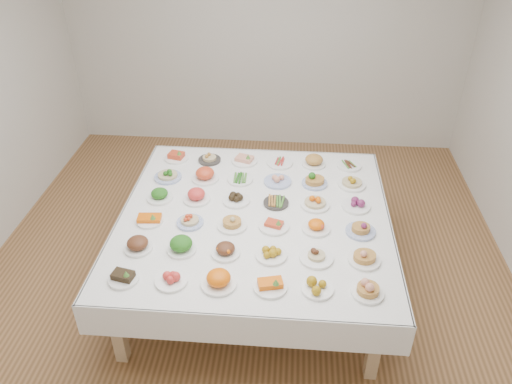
# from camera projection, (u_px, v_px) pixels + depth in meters

# --- Properties ---
(room_envelope) EXTENTS (5.02, 5.02, 2.81)m
(room_envelope) POSITION_uv_depth(u_px,v_px,m) (245.00, 81.00, 3.83)
(room_envelope) COLOR #95663E
(room_envelope) RESTS_ON ground
(display_table) EXTENTS (2.28, 2.28, 0.75)m
(display_table) POSITION_uv_depth(u_px,v_px,m) (255.00, 221.00, 4.25)
(display_table) COLOR white
(display_table) RESTS_ON ground
(dish_0) EXTENTS (0.22, 0.22, 0.10)m
(dish_0) POSITION_uv_depth(u_px,v_px,m) (123.00, 276.00, 3.53)
(dish_0) COLOR white
(dish_0) RESTS_ON display_table
(dish_1) EXTENTS (0.23, 0.23, 0.10)m
(dish_1) POSITION_uv_depth(u_px,v_px,m) (171.00, 278.00, 3.51)
(dish_1) COLOR white
(dish_1) RESTS_ON display_table
(dish_2) EXTENTS (0.25, 0.25, 0.16)m
(dish_2) POSITION_uv_depth(u_px,v_px,m) (218.00, 277.00, 3.47)
(dish_2) COLOR white
(dish_2) RESTS_ON display_table
(dish_3) EXTENTS (0.24, 0.24, 0.11)m
(dish_3) POSITION_uv_depth(u_px,v_px,m) (270.00, 283.00, 3.46)
(dish_3) COLOR white
(dish_3) RESTS_ON display_table
(dish_4) EXTENTS (0.22, 0.22, 0.11)m
(dish_4) POSITION_uv_depth(u_px,v_px,m) (318.00, 285.00, 3.44)
(dish_4) COLOR white
(dish_4) RESTS_ON display_table
(dish_5) EXTENTS (0.23, 0.23, 0.14)m
(dish_5) POSITION_uv_depth(u_px,v_px,m) (368.00, 287.00, 3.40)
(dish_5) COLOR white
(dish_5) RESTS_ON display_table
(dish_6) EXTENTS (0.22, 0.22, 0.11)m
(dish_6) POSITION_uv_depth(u_px,v_px,m) (138.00, 244.00, 3.81)
(dish_6) COLOR white
(dish_6) RESTS_ON display_table
(dish_7) EXTENTS (0.26, 0.26, 0.14)m
(dish_7) POSITION_uv_depth(u_px,v_px,m) (181.00, 244.00, 3.79)
(dish_7) COLOR white
(dish_7) RESTS_ON display_table
(dish_8) EXTENTS (0.22, 0.22, 0.13)m
(dish_8) POSITION_uv_depth(u_px,v_px,m) (225.00, 248.00, 3.76)
(dish_8) COLOR white
(dish_8) RESTS_ON display_table
(dish_9) EXTENTS (0.24, 0.24, 0.10)m
(dish_9) POSITION_uv_depth(u_px,v_px,m) (271.00, 252.00, 3.74)
(dish_9) COLOR white
(dish_9) RESTS_ON display_table
(dish_10) EXTENTS (0.25, 0.25, 0.13)m
(dish_10) POSITION_uv_depth(u_px,v_px,m) (317.00, 253.00, 3.71)
(dish_10) COLOR white
(dish_10) RESTS_ON display_table
(dish_11) EXTENTS (0.24, 0.24, 0.14)m
(dish_11) POSITION_uv_depth(u_px,v_px,m) (365.00, 254.00, 3.69)
(dish_11) COLOR white
(dish_11) RESTS_ON display_table
(dish_12) EXTENTS (0.22, 0.22, 0.10)m
(dish_12) POSITION_uv_depth(u_px,v_px,m) (149.00, 217.00, 4.10)
(dish_12) COLOR white
(dish_12) RESTS_ON display_table
(dish_13) EXTENTS (0.22, 0.22, 0.11)m
(dish_13) POSITION_uv_depth(u_px,v_px,m) (190.00, 219.00, 4.08)
(dish_13) COLOR #4C66B2
(dish_13) RESTS_ON display_table
(dish_14) EXTENTS (0.24, 0.24, 0.12)m
(dish_14) POSITION_uv_depth(u_px,v_px,m) (232.00, 221.00, 4.05)
(dish_14) COLOR white
(dish_14) RESTS_ON display_table
(dish_15) EXTENTS (0.25, 0.25, 0.11)m
(dish_15) POSITION_uv_depth(u_px,v_px,m) (274.00, 223.00, 4.04)
(dish_15) COLOR white
(dish_15) RESTS_ON display_table
(dish_16) EXTENTS (0.23, 0.23, 0.12)m
(dish_16) POSITION_uv_depth(u_px,v_px,m) (316.00, 224.00, 4.01)
(dish_16) COLOR white
(dish_16) RESTS_ON display_table
(dish_17) EXTENTS (0.24, 0.24, 0.14)m
(dish_17) POSITION_uv_depth(u_px,v_px,m) (361.00, 226.00, 3.97)
(dish_17) COLOR #4C66B2
(dish_17) RESTS_ON display_table
(dish_18) EXTENTS (0.23, 0.23, 0.13)m
(dish_18) POSITION_uv_depth(u_px,v_px,m) (159.00, 194.00, 4.38)
(dish_18) COLOR white
(dish_18) RESTS_ON display_table
(dish_19) EXTENTS (0.24, 0.24, 0.13)m
(dish_19) POSITION_uv_depth(u_px,v_px,m) (196.00, 194.00, 4.36)
(dish_19) COLOR white
(dish_19) RESTS_ON display_table
(dish_20) EXTENTS (0.24, 0.24, 0.10)m
(dish_20) POSITION_uv_depth(u_px,v_px,m) (236.00, 197.00, 4.35)
(dish_20) COLOR white
(dish_20) RESTS_ON display_table
(dish_21) EXTENTS (0.22, 0.22, 0.05)m
(dish_21) POSITION_uv_depth(u_px,v_px,m) (276.00, 202.00, 4.33)
(dish_21) COLOR #2F2C29
(dish_21) RESTS_ON display_table
(dish_22) EXTENTS (0.25, 0.25, 0.14)m
(dish_22) POSITION_uv_depth(u_px,v_px,m) (315.00, 199.00, 4.28)
(dish_22) COLOR white
(dish_22) RESTS_ON display_table
(dish_23) EXTENTS (0.24, 0.24, 0.10)m
(dish_23) POSITION_uv_depth(u_px,v_px,m) (356.00, 203.00, 4.28)
(dish_23) COLOR white
(dish_23) RESTS_ON display_table
(dish_24) EXTENTS (0.25, 0.25, 0.14)m
(dish_24) POSITION_uv_depth(u_px,v_px,m) (167.00, 172.00, 4.66)
(dish_24) COLOR #4C66B2
(dish_24) RESTS_ON display_table
(dish_25) EXTENTS (0.25, 0.25, 0.16)m
(dish_25) POSITION_uv_depth(u_px,v_px,m) (205.00, 173.00, 4.63)
(dish_25) COLOR white
(dish_25) RESTS_ON display_table
(dish_26) EXTENTS (0.23, 0.23, 0.06)m
(dish_26) POSITION_uv_depth(u_px,v_px,m) (240.00, 178.00, 4.65)
(dish_26) COLOR white
(dish_26) RESTS_ON display_table
(dish_27) EXTENTS (0.25, 0.25, 0.10)m
(dish_27) POSITION_uv_depth(u_px,v_px,m) (278.00, 179.00, 4.61)
(dish_27) COLOR #4C66B2
(dish_27) RESTS_ON display_table
(dish_28) EXTENTS (0.26, 0.25, 0.15)m
(dish_28) POSITION_uv_depth(u_px,v_px,m) (315.00, 178.00, 4.56)
(dish_28) COLOR #4C66B2
(dish_28) RESTS_ON display_table
(dish_29) EXTENTS (0.25, 0.25, 0.14)m
(dish_29) POSITION_uv_depth(u_px,v_px,m) (352.00, 179.00, 4.55)
(dish_29) COLOR white
(dish_29) RESTS_ON display_table
(dish_30) EXTENTS (0.23, 0.23, 0.11)m
(dish_30) POSITION_uv_depth(u_px,v_px,m) (176.00, 155.00, 4.97)
(dish_30) COLOR white
(dish_30) RESTS_ON display_table
(dish_31) EXTENTS (0.22, 0.22, 0.11)m
(dish_31) POSITION_uv_depth(u_px,v_px,m) (209.00, 157.00, 4.94)
(dish_31) COLOR #2F2C29
(dish_31) RESTS_ON display_table
(dish_32) EXTENTS (0.25, 0.25, 0.12)m
(dish_32) POSITION_uv_depth(u_px,v_px,m) (244.00, 158.00, 4.92)
(dish_32) COLOR white
(dish_32) RESTS_ON display_table
(dish_33) EXTENTS (0.25, 0.25, 0.05)m
(dish_33) POSITION_uv_depth(u_px,v_px,m) (280.00, 162.00, 4.90)
(dish_33) COLOR white
(dish_33) RESTS_ON display_table
(dish_34) EXTENTS (0.23, 0.23, 0.12)m
(dish_34) POSITION_uv_depth(u_px,v_px,m) (314.00, 160.00, 4.87)
(dish_34) COLOR white
(dish_34) RESTS_ON display_table
(dish_35) EXTENTS (0.23, 0.23, 0.05)m
(dish_35) POSITION_uv_depth(u_px,v_px,m) (349.00, 165.00, 4.86)
(dish_35) COLOR white
(dish_35) RESTS_ON display_table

